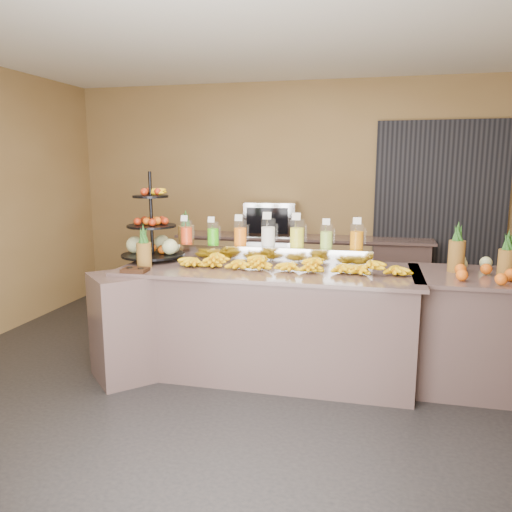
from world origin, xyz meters
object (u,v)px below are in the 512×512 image
(banana_heap, at_px, (289,262))
(oven_warmer, at_px, (271,219))
(fruit_stand, at_px, (156,237))
(right_fruit_pile, at_px, (480,266))
(condiment_caddy, at_px, (135,270))
(pitcher_tray, at_px, (268,253))

(banana_heap, distance_m, oven_warmer, 2.07)
(fruit_stand, distance_m, right_fruit_pile, 2.76)
(fruit_stand, height_order, oven_warmer, fruit_stand)
(right_fruit_pile, xyz_separation_m, oven_warmer, (-2.06, 1.91, 0.12))
(condiment_caddy, xyz_separation_m, right_fruit_pile, (2.71, 0.45, 0.07))
(banana_heap, bearing_deg, oven_warmer, 105.84)
(pitcher_tray, relative_size, right_fruit_pile, 3.80)
(pitcher_tray, xyz_separation_m, fruit_stand, (-1.02, -0.16, 0.13))
(oven_warmer, bearing_deg, fruit_stand, -115.61)
(condiment_caddy, relative_size, oven_warmer, 0.33)
(oven_warmer, bearing_deg, banana_heap, -78.79)
(condiment_caddy, bearing_deg, pitcher_tray, 35.48)
(condiment_caddy, bearing_deg, oven_warmer, 74.62)
(pitcher_tray, distance_m, fruit_stand, 1.04)
(fruit_stand, distance_m, condiment_caddy, 0.57)
(fruit_stand, height_order, condiment_caddy, fruit_stand)
(banana_heap, distance_m, fruit_stand, 1.28)
(banana_heap, bearing_deg, fruit_stand, 173.00)
(fruit_stand, height_order, right_fruit_pile, fruit_stand)
(pitcher_tray, distance_m, right_fruit_pile, 1.76)
(pitcher_tray, height_order, fruit_stand, fruit_stand)
(banana_heap, xyz_separation_m, condiment_caddy, (-1.21, -0.37, -0.05))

